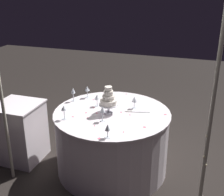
% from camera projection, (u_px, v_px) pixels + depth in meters
% --- Properties ---
extents(ground_plane, '(12.00, 12.00, 0.00)m').
position_uv_depth(ground_plane, '(112.00, 168.00, 3.74)').
color(ground_plane, black).
extents(decorative_arch, '(2.20, 0.05, 2.21)m').
position_uv_depth(decorative_arch, '(93.00, 69.00, 2.72)').
color(decorative_arch, '#B7B29E').
rests_on(decorative_arch, ground).
extents(main_table, '(1.37, 1.37, 0.77)m').
position_uv_depth(main_table, '(112.00, 141.00, 3.60)').
color(main_table, white).
rests_on(main_table, ground).
extents(side_table, '(0.55, 0.55, 0.78)m').
position_uv_depth(side_table, '(20.00, 132.00, 3.81)').
color(side_table, white).
rests_on(side_table, ground).
extents(tiered_cake, '(0.22, 0.22, 0.32)m').
position_uv_depth(tiered_cake, '(108.00, 99.00, 3.38)').
color(tiered_cake, silver).
rests_on(tiered_cake, main_table).
extents(wine_glass_0, '(0.07, 0.07, 0.16)m').
position_uv_depth(wine_glass_0, '(87.00, 89.00, 3.84)').
color(wine_glass_0, silver).
rests_on(wine_glass_0, main_table).
extents(wine_glass_1, '(0.06, 0.06, 0.14)m').
position_uv_depth(wine_glass_1, '(108.00, 128.00, 2.86)').
color(wine_glass_1, silver).
rests_on(wine_glass_1, main_table).
extents(wine_glass_2, '(0.06, 0.06, 0.18)m').
position_uv_depth(wine_glass_2, '(103.00, 110.00, 3.19)').
color(wine_glass_2, silver).
rests_on(wine_glass_2, main_table).
extents(wine_glass_3, '(0.06, 0.06, 0.15)m').
position_uv_depth(wine_glass_3, '(134.00, 100.00, 3.53)').
color(wine_glass_3, silver).
rests_on(wine_glass_3, main_table).
extents(wine_glass_4, '(0.06, 0.06, 0.18)m').
position_uv_depth(wine_glass_4, '(73.00, 91.00, 3.73)').
color(wine_glass_4, silver).
rests_on(wine_glass_4, main_table).
extents(wine_glass_5, '(0.07, 0.07, 0.15)m').
position_uv_depth(wine_glass_5, '(97.00, 98.00, 3.58)').
color(wine_glass_5, silver).
rests_on(wine_glass_5, main_table).
extents(wine_glass_6, '(0.06, 0.06, 0.16)m').
position_uv_depth(wine_glass_6, '(64.00, 109.00, 3.24)').
color(wine_glass_6, silver).
rests_on(wine_glass_6, main_table).
extents(cake_knife, '(0.29, 0.09, 0.01)m').
position_uv_depth(cake_knife, '(136.00, 112.00, 3.46)').
color(cake_knife, silver).
rests_on(cake_knife, main_table).
extents(rose_petal_0, '(0.04, 0.03, 0.00)m').
position_uv_depth(rose_petal_0, '(73.00, 117.00, 3.34)').
color(rose_petal_0, '#EA6B84').
rests_on(rose_petal_0, main_table).
extents(rose_petal_1, '(0.03, 0.03, 0.00)m').
position_uv_depth(rose_petal_1, '(126.00, 94.00, 4.00)').
color(rose_petal_1, '#EA6B84').
rests_on(rose_petal_1, main_table).
extents(rose_petal_2, '(0.02, 0.03, 0.00)m').
position_uv_depth(rose_petal_2, '(97.00, 113.00, 3.43)').
color(rose_petal_2, '#EA6B84').
rests_on(rose_petal_2, main_table).
extents(rose_petal_3, '(0.04, 0.04, 0.00)m').
position_uv_depth(rose_petal_3, '(121.00, 112.00, 3.45)').
color(rose_petal_3, '#EA6B84').
rests_on(rose_petal_3, main_table).
extents(rose_petal_4, '(0.02, 0.03, 0.00)m').
position_uv_depth(rose_petal_4, '(124.00, 132.00, 3.00)').
color(rose_petal_4, '#EA6B84').
rests_on(rose_petal_4, main_table).
extents(rose_petal_5, '(0.02, 0.03, 0.00)m').
position_uv_depth(rose_petal_5, '(94.00, 107.00, 3.58)').
color(rose_petal_5, '#EA6B84').
rests_on(rose_petal_5, main_table).
extents(rose_petal_6, '(0.03, 0.03, 0.00)m').
position_uv_depth(rose_petal_6, '(130.00, 115.00, 3.38)').
color(rose_petal_6, '#EA6B84').
rests_on(rose_petal_6, main_table).
extents(rose_petal_7, '(0.03, 0.04, 0.00)m').
position_uv_depth(rose_petal_7, '(99.00, 138.00, 2.88)').
color(rose_petal_7, '#EA6B84').
rests_on(rose_petal_7, main_table).
extents(rose_petal_8, '(0.04, 0.03, 0.00)m').
position_uv_depth(rose_petal_8, '(108.00, 104.00, 3.68)').
color(rose_petal_8, '#EA6B84').
rests_on(rose_petal_8, main_table).
extents(rose_petal_9, '(0.04, 0.03, 0.00)m').
position_uv_depth(rose_petal_9, '(145.00, 127.00, 3.10)').
color(rose_petal_9, '#EA6B84').
rests_on(rose_petal_9, main_table).
extents(rose_petal_10, '(0.03, 0.04, 0.00)m').
position_uv_depth(rose_petal_10, '(86.00, 113.00, 3.44)').
color(rose_petal_10, '#EA6B84').
rests_on(rose_petal_10, main_table).
extents(rose_petal_11, '(0.03, 0.03, 0.00)m').
position_uv_depth(rose_petal_11, '(88.00, 118.00, 3.31)').
color(rose_petal_11, '#EA6B84').
rests_on(rose_petal_11, main_table).
extents(rose_petal_12, '(0.03, 0.04, 0.00)m').
position_uv_depth(rose_petal_12, '(93.00, 100.00, 3.81)').
color(rose_petal_12, '#EA6B84').
rests_on(rose_petal_12, main_table).
extents(rose_petal_13, '(0.05, 0.05, 0.00)m').
position_uv_depth(rose_petal_13, '(165.00, 114.00, 3.39)').
color(rose_petal_13, '#EA6B84').
rests_on(rose_petal_13, main_table).
extents(rose_petal_14, '(0.02, 0.03, 0.00)m').
position_uv_depth(rose_petal_14, '(95.00, 126.00, 3.13)').
color(rose_petal_14, '#EA6B84').
rests_on(rose_petal_14, main_table).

